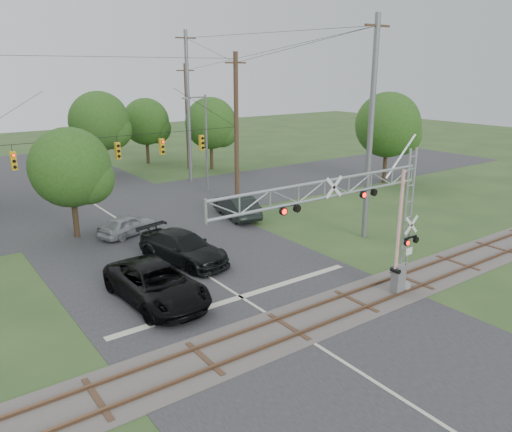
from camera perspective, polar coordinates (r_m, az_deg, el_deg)
ground at (r=19.87m, az=7.54°, el=-14.82°), size 160.00×160.00×0.00m
road_main at (r=27.15m, az=-7.11°, el=-5.86°), size 14.00×90.00×0.02m
road_cross at (r=39.41m, az=-17.05°, el=0.65°), size 90.00×12.00×0.02m
railroad_track at (r=21.13m, az=3.74°, el=-12.55°), size 90.00×3.20×0.17m
crossing_gantry at (r=21.55m, az=11.87°, el=0.06°), size 11.27×0.88×6.88m
traffic_signal_span at (r=34.92m, az=-14.16°, el=8.37°), size 19.34×0.36×11.50m
pickup_black at (r=23.37m, az=-11.33°, el=-7.60°), size 3.17×6.37×1.73m
car_dark at (r=27.71m, az=-8.33°, el=-3.60°), size 3.67×6.18×1.68m
sedan_silver at (r=32.90m, az=-14.53°, el=-1.03°), size 4.24×2.87×1.34m
suv_dark at (r=35.76m, az=-2.23°, el=1.18°), size 2.68×5.34×1.68m
streetlight at (r=42.64m, az=-5.88°, el=8.75°), size 2.19×0.23×8.22m
utility_poles at (r=37.69m, az=-12.92°, el=10.16°), size 25.90×26.84×13.58m
treeline at (r=44.84m, az=-23.01°, el=8.95°), size 53.77×27.65×9.71m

